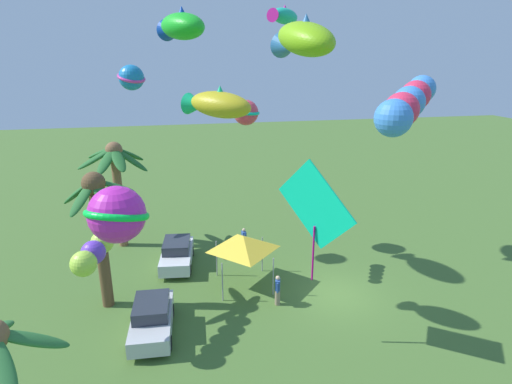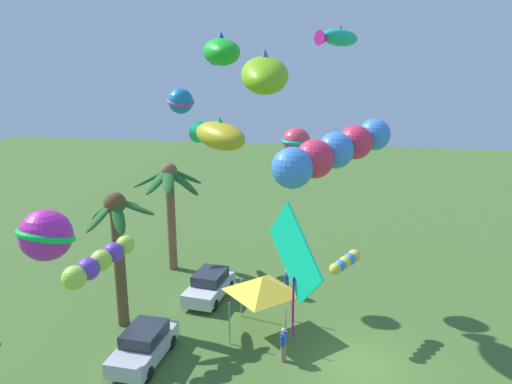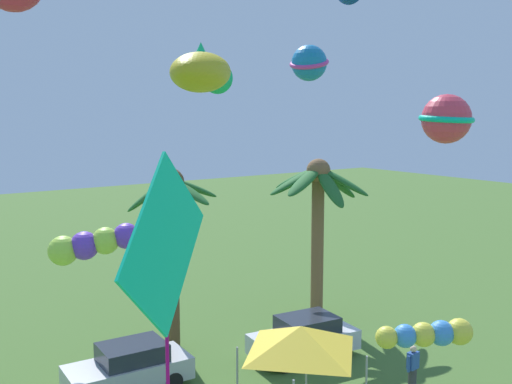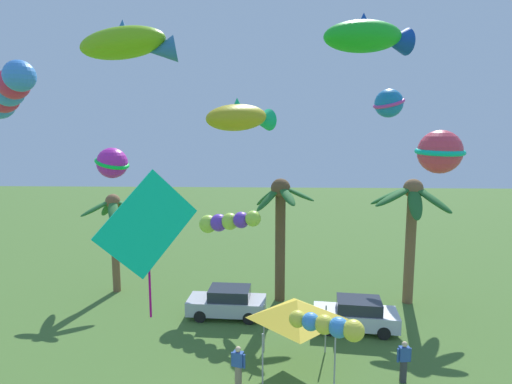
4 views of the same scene
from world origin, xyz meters
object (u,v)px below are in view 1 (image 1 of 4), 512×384
Objects in this scene: palm_tree_2 at (98,214)px; festival_tent at (243,243)px; kite_ball_2 at (246,113)px; kite_fish_9 at (283,16)px; kite_tube_10 at (100,245)px; palm_tree_1 at (116,169)px; kite_fish_1 at (303,40)px; kite_fish_8 at (181,27)px; kite_ball_5 at (131,78)px; kite_diamond_3 at (315,207)px; spectator_1 at (244,240)px; spectator_0 at (278,290)px; parked_car_0 at (152,318)px; kite_fish_0 at (217,104)px; kite_tube_4 at (407,104)px; kite_tube_7 at (310,212)px; kite_ball_6 at (117,215)px; parked_car_1 at (177,253)px.

palm_tree_2 is 2.38× the size of festival_tent.
kite_ball_2 is 0.83× the size of kite_fish_9.
kite_tube_10 is (-8.07, 7.43, -4.08)m from kite_ball_2.
festival_tent is (-6.48, -6.83, -2.69)m from palm_tree_1.
kite_fish_8 reaches higher than kite_fish_1.
kite_fish_1 is at bearing -148.93° from kite_ball_5.
kite_diamond_3 is 12.93m from kite_ball_5.
kite_fish_8 is 11.34m from kite_tube_10.
kite_fish_9 reaches higher than spectator_1.
kite_diamond_3 is at bearing -167.28° from spectator_0.
parked_car_0 is at bearing -175.64° from kite_ball_5.
kite_ball_5 is at bearing 4.36° from parked_car_0.
festival_tent is 0.56× the size of kite_diamond_3.
kite_fish_0 is 0.62× the size of kite_diamond_3.
kite_diamond_3 is at bearing 17.90° from kite_tube_4.
kite_fish_1 reaches higher than palm_tree_2.
kite_tube_7 is (-3.93, -9.10, -6.97)m from kite_ball_5.
kite_diamond_3 is (0.69, -0.95, -6.06)m from kite_fish_1.
kite_fish_9 is (12.73, -7.82, 6.04)m from kite_ball_6.
kite_fish_9 is at bearing -104.88° from palm_tree_1.
palm_tree_2 is 5.34m from parked_car_0.
kite_tube_10 is at bearing 155.13° from parked_car_1.
festival_tent is at bearing -133.48° from palm_tree_1.
spectator_0 is 14.44m from kite_fish_9.
spectator_1 is at bearing -96.15° from kite_ball_5.
kite_ball_2 is at bearing -56.70° from palm_tree_2.
kite_tube_4 is (-13.50, -2.13, 1.82)m from kite_ball_2.
kite_fish_9 is 15.06m from kite_tube_10.
palm_tree_1 is at bearing 37.16° from kite_diamond_3.
kite_fish_9 is at bearing -82.34° from parked_car_1.
kite_tube_7 reaches higher than spectator_1.
kite_ball_6 is at bearing 151.32° from festival_tent.
kite_diamond_3 is at bearing -172.11° from spectator_1.
kite_tube_7 is (6.49, -2.83, -8.55)m from kite_fish_1.
parked_car_1 is 7.04m from spectator_0.
kite_tube_4 is at bearing -160.29° from festival_tent.
kite_fish_1 reaches higher than kite_ball_2.
kite_diamond_3 reaches higher than spectator_1.
kite_fish_8 is (2.24, 6.40, 9.47)m from kite_tube_7.
kite_diamond_3 is 6.58m from kite_tube_7.
kite_tube_7 is at bearing -41.64° from spectator_0.
festival_tent is at bearing 167.65° from kite_ball_2.
festival_tent is at bearing 9.90° from kite_fish_1.
kite_fish_0 reaches higher than kite_diamond_3.
palm_tree_1 is 9.06m from spectator_1.
kite_fish_0 is 6.22m from kite_fish_8.
kite_diamond_3 is 2.08× the size of kite_fish_9.
kite_fish_9 reaches higher than parked_car_0.
kite_fish_1 is (-3.63, 0.29, 11.41)m from spectator_0.
kite_diamond_3 reaches higher than spectator_0.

